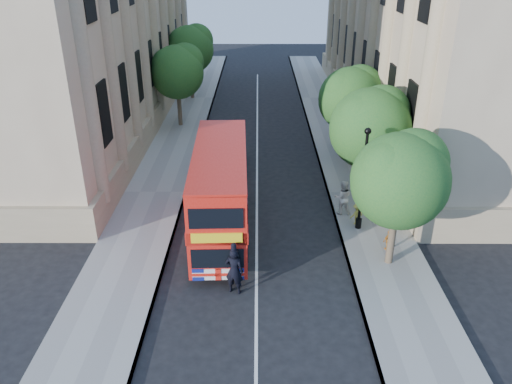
{
  "coord_description": "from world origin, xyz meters",
  "views": [
    {
      "loc": [
        0.04,
        -15.37,
        12.47
      ],
      "look_at": [
        -0.04,
        5.51,
        2.3
      ],
      "focal_mm": 35.0,
      "sensor_mm": 36.0,
      "label": 1
    }
  ],
  "objects_px": {
    "box_van": "(228,150)",
    "police_constable": "(234,271)",
    "woman_pedestrian": "(343,198)",
    "lamp_post": "(362,184)",
    "double_decker_bus": "(221,190)"
  },
  "relations": [
    {
      "from": "double_decker_bus",
      "to": "police_constable",
      "type": "bearing_deg",
      "value": -82.1
    },
    {
      "from": "double_decker_bus",
      "to": "box_van",
      "type": "distance_m",
      "value": 8.13
    },
    {
      "from": "lamp_post",
      "to": "double_decker_bus",
      "type": "height_order",
      "value": "lamp_post"
    },
    {
      "from": "box_van",
      "to": "woman_pedestrian",
      "type": "height_order",
      "value": "box_van"
    },
    {
      "from": "box_van",
      "to": "woman_pedestrian",
      "type": "relative_size",
      "value": 2.39
    },
    {
      "from": "lamp_post",
      "to": "police_constable",
      "type": "xyz_separation_m",
      "value": [
        -5.88,
        -5.0,
        -1.49
      ]
    },
    {
      "from": "box_van",
      "to": "police_constable",
      "type": "xyz_separation_m",
      "value": [
        0.92,
        -12.77,
        -0.2
      ]
    },
    {
      "from": "lamp_post",
      "to": "double_decker_bus",
      "type": "xyz_separation_m",
      "value": [
        -6.69,
        -0.29,
        -0.2
      ]
    },
    {
      "from": "lamp_post",
      "to": "box_van",
      "type": "xyz_separation_m",
      "value": [
        -6.8,
        7.77,
        -1.29
      ]
    },
    {
      "from": "lamp_post",
      "to": "box_van",
      "type": "distance_m",
      "value": 10.4
    },
    {
      "from": "double_decker_bus",
      "to": "woman_pedestrian",
      "type": "height_order",
      "value": "double_decker_bus"
    },
    {
      "from": "police_constable",
      "to": "woman_pedestrian",
      "type": "xyz_separation_m",
      "value": [
        5.28,
        6.46,
        0.02
      ]
    },
    {
      "from": "lamp_post",
      "to": "woman_pedestrian",
      "type": "xyz_separation_m",
      "value": [
        -0.6,
        1.46,
        -1.47
      ]
    },
    {
      "from": "lamp_post",
      "to": "double_decker_bus",
      "type": "distance_m",
      "value": 6.7
    },
    {
      "from": "double_decker_bus",
      "to": "box_van",
      "type": "bearing_deg",
      "value": 88.91
    }
  ]
}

